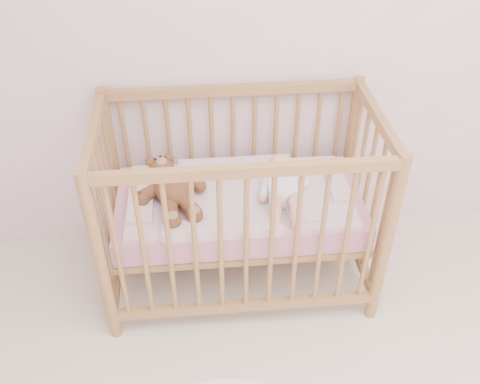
{
  "coord_description": "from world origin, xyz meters",
  "views": [
    {
      "loc": [
        -0.56,
        -0.48,
        2.21
      ],
      "look_at": [
        -0.37,
        1.55,
        0.62
      ],
      "focal_mm": 40.0,
      "sensor_mm": 36.0,
      "label": 1
    }
  ],
  "objects": [
    {
      "name": "mattress",
      "position": [
        -0.37,
        1.6,
        0.49
      ],
      "size": [
        1.22,
        0.62,
        0.13
      ],
      "primitive_type": "cube",
      "color": "#CA7E90",
      "rests_on": "crib"
    },
    {
      "name": "baby",
      "position": [
        -0.16,
        1.58,
        0.64
      ],
      "size": [
        0.31,
        0.56,
        0.13
      ],
      "primitive_type": null,
      "rotation": [
        0.0,
        0.0,
        -0.09
      ],
      "color": "white",
      "rests_on": "blanket"
    },
    {
      "name": "crib",
      "position": [
        -0.37,
        1.6,
        0.5
      ],
      "size": [
        1.36,
        0.76,
        1.0
      ],
      "primitive_type": null,
      "color": "#A77A47",
      "rests_on": "floor"
    },
    {
      "name": "blanket",
      "position": [
        -0.37,
        1.6,
        0.56
      ],
      "size": [
        1.1,
        0.58,
        0.06
      ],
      "primitive_type": null,
      "color": "pink",
      "rests_on": "mattress"
    },
    {
      "name": "wall_back",
      "position": [
        0.0,
        2.0,
        1.35
      ],
      "size": [
        4.0,
        0.02,
        2.7
      ],
      "primitive_type": "cube",
      "color": "beige",
      "rests_on": "floor"
    },
    {
      "name": "teddy_bear",
      "position": [
        -0.7,
        1.58,
        0.65
      ],
      "size": [
        0.49,
        0.6,
        0.14
      ],
      "primitive_type": null,
      "rotation": [
        0.0,
        0.0,
        0.28
      ],
      "color": "brown",
      "rests_on": "blanket"
    }
  ]
}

